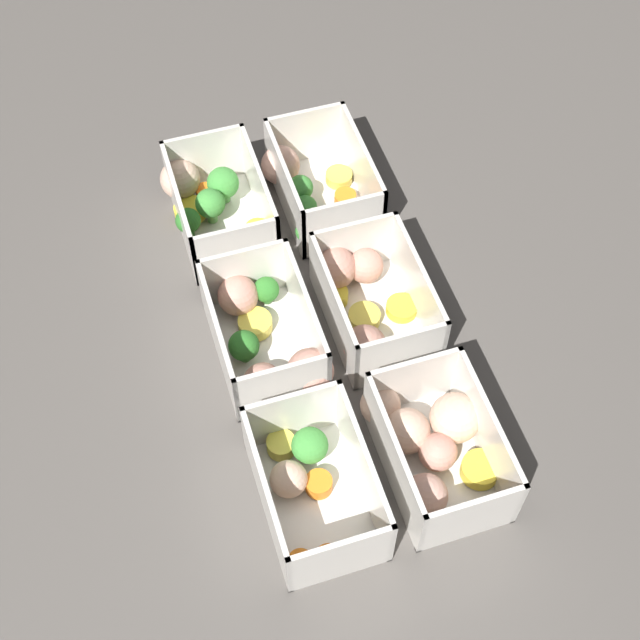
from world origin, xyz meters
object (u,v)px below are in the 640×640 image
(container_far_left, at_px, (310,482))
(container_far_right, at_px, (214,209))
(container_near_center, at_px, (364,300))
(container_near_left, at_px, (432,443))
(container_far_center, at_px, (267,339))
(container_near_right, at_px, (311,184))

(container_far_left, bearing_deg, container_far_right, 0.86)
(container_near_center, height_order, container_far_left, same)
(container_far_left, height_order, container_far_right, same)
(container_near_left, xyz_separation_m, container_far_center, (0.16, 0.12, 0.00))
(container_far_left, bearing_deg, container_far_center, -1.48)
(container_near_center, relative_size, container_far_right, 0.94)
(container_near_center, bearing_deg, container_far_center, 98.94)
(container_far_right, bearing_deg, container_far_left, -179.14)
(container_near_center, bearing_deg, container_far_left, 147.57)
(container_far_right, bearing_deg, container_near_center, -144.73)
(container_far_center, bearing_deg, container_far_right, 2.91)
(container_far_left, height_order, container_far_center, same)
(container_near_left, distance_m, container_near_right, 0.36)
(container_near_left, bearing_deg, container_far_left, 91.67)
(container_near_left, height_order, container_near_right, same)
(container_far_left, distance_m, container_far_right, 0.36)
(container_far_center, distance_m, container_far_right, 0.19)
(container_near_left, relative_size, container_near_center, 1.00)
(container_near_left, xyz_separation_m, container_near_center, (0.18, 0.01, -0.00))
(container_far_left, xyz_separation_m, container_far_center, (0.17, -0.00, 0.00))
(container_near_center, distance_m, container_far_center, 0.11)
(container_far_left, relative_size, container_far_center, 0.90)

